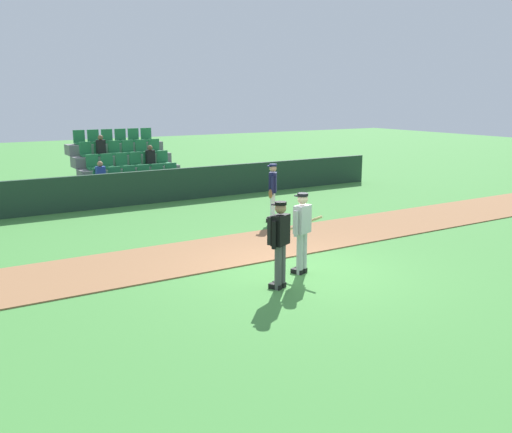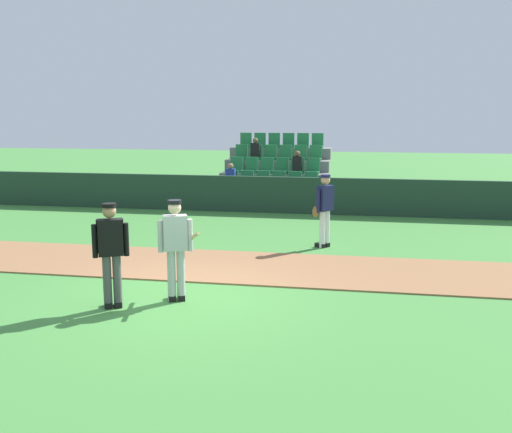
% 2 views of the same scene
% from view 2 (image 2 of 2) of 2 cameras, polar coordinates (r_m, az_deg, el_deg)
% --- Properties ---
extents(ground_plane, '(80.00, 80.00, 0.00)m').
position_cam_2_polar(ground_plane, '(10.37, -7.50, -7.97)').
color(ground_plane, '#42843A').
extents(infield_dirt_path, '(28.00, 2.59, 0.03)m').
position_cam_2_polar(infield_dirt_path, '(12.46, -4.30, -4.75)').
color(infield_dirt_path, '#936642').
rests_on(infield_dirt_path, ground).
extents(dugout_fence, '(20.00, 0.16, 1.17)m').
position_cam_2_polar(dugout_fence, '(18.95, 0.92, 2.16)').
color(dugout_fence, '#1E3828').
rests_on(dugout_fence, ground).
extents(stadium_bleachers, '(3.90, 3.80, 2.45)m').
position_cam_2_polar(stadium_bleachers, '(21.19, 1.93, 3.38)').
color(stadium_bleachers, slate).
rests_on(stadium_bleachers, ground).
extents(batter_grey_jersey, '(0.75, 0.69, 1.76)m').
position_cam_2_polar(batter_grey_jersey, '(10.03, -7.82, -2.87)').
color(batter_grey_jersey, '#B2B2B2').
rests_on(batter_grey_jersey, ground).
extents(umpire_home_plate, '(0.54, 0.43, 1.76)m').
position_cam_2_polar(umpire_home_plate, '(9.88, -13.98, -3.10)').
color(umpire_home_plate, '#4C4C4C').
rests_on(umpire_home_plate, ground).
extents(runner_navy_jersey, '(0.52, 0.54, 1.76)m').
position_cam_2_polar(runner_navy_jersey, '(14.03, 6.68, 0.83)').
color(runner_navy_jersey, white).
rests_on(runner_navy_jersey, ground).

